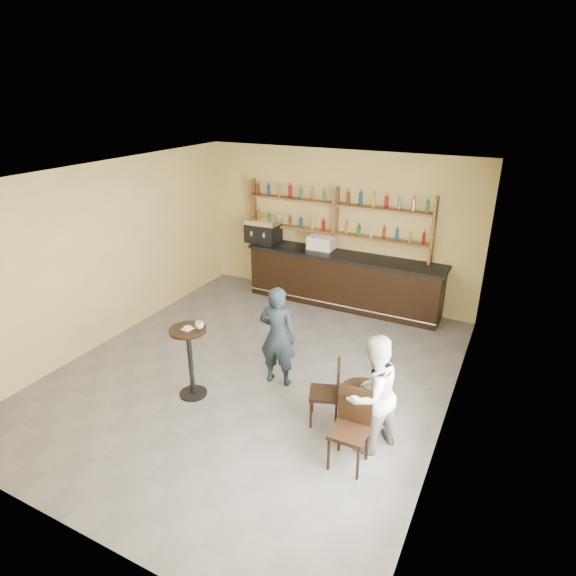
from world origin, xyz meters
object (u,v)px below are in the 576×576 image
at_px(patron_second, 372,394).
at_px(bar_counter, 343,280).
at_px(espresso_machine, 263,231).
at_px(chair_south, 349,432).
at_px(pedestal_table, 191,362).
at_px(man_main, 278,336).
at_px(cafe_table, 361,412).
at_px(pastry_case, 322,244).
at_px(chair_west, 324,393).

bearing_deg(patron_second, bar_counter, -127.06).
height_order(espresso_machine, chair_south, espresso_machine).
height_order(pedestal_table, man_main, man_main).
xyz_separation_m(bar_counter, pedestal_table, (-0.85, -4.10, -0.00)).
distance_m(bar_counter, patron_second, 4.42).
bearing_deg(pedestal_table, man_main, 41.88).
relative_size(espresso_machine, patron_second, 0.45).
bearing_deg(cafe_table, chair_south, -85.24).
bearing_deg(pastry_case, bar_counter, 3.60).
bearing_deg(man_main, espresso_machine, -62.51).
xyz_separation_m(bar_counter, chair_west, (1.17, -3.77, -0.10)).
distance_m(cafe_table, patron_second, 0.50).
bearing_deg(espresso_machine, cafe_table, -43.25).
bearing_deg(chair_south, patron_second, 73.90).
xyz_separation_m(pedestal_table, chair_south, (2.62, -0.32, -0.06)).
xyz_separation_m(pastry_case, chair_south, (2.28, -4.42, -0.80)).
relative_size(espresso_machine, cafe_table, 1.00).
height_order(espresso_machine, man_main, espresso_machine).
xyz_separation_m(bar_counter, cafe_table, (1.72, -3.82, -0.21)).
xyz_separation_m(cafe_table, patron_second, (0.17, -0.16, 0.44)).
height_order(pastry_case, chair_west, pastry_case).
bearing_deg(chair_south, cafe_table, 93.83).
bearing_deg(patron_second, pastry_case, -121.34).
distance_m(cafe_table, chair_south, 0.62).
height_order(man_main, cafe_table, man_main).
height_order(bar_counter, cafe_table, bar_counter).
relative_size(espresso_machine, pedestal_table, 0.64).
bearing_deg(patron_second, pedestal_table, -60.03).
relative_size(man_main, chair_west, 1.76).
bearing_deg(pedestal_table, chair_west, 9.20).
bearing_deg(patron_second, espresso_machine, -108.70).
height_order(espresso_machine, patron_second, espresso_machine).
xyz_separation_m(espresso_machine, pedestal_table, (1.07, -4.10, -0.83)).
bearing_deg(patron_second, chair_south, 12.41).
distance_m(espresso_machine, chair_south, 5.83).
height_order(espresso_machine, cafe_table, espresso_machine).
xyz_separation_m(man_main, chair_south, (1.63, -1.22, -0.31)).
distance_m(espresso_machine, chair_west, 4.96).
bearing_deg(chair_south, pastry_case, 116.38).
distance_m(man_main, cafe_table, 1.75).
bearing_deg(pastry_case, cafe_table, -56.10).
distance_m(cafe_table, chair_west, 0.56).
height_order(pedestal_table, patron_second, patron_second).
xyz_separation_m(bar_counter, chair_south, (1.77, -4.42, -0.06)).
bearing_deg(cafe_table, pedestal_table, -173.84).
xyz_separation_m(chair_west, chair_south, (0.60, -0.65, 0.04)).
bearing_deg(bar_counter, pastry_case, 180.00).
relative_size(espresso_machine, man_main, 0.44).
xyz_separation_m(bar_counter, espresso_machine, (-1.92, 0.00, 0.83)).
bearing_deg(pastry_case, espresso_machine, -176.40).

